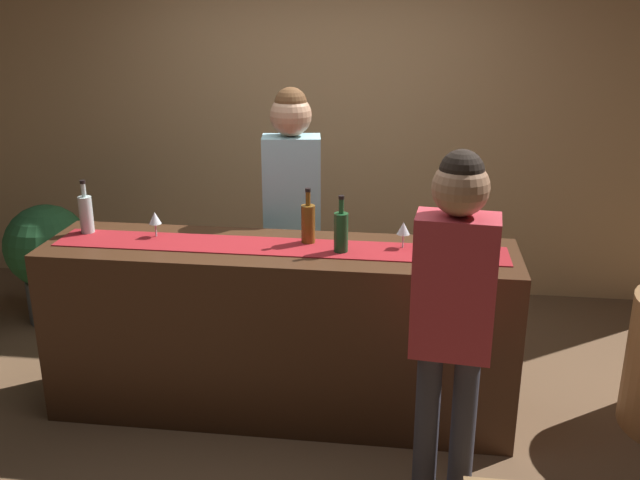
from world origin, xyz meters
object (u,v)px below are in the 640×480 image
at_px(wine_bottle_clear, 86,214).
at_px(bartender, 292,198).
at_px(wine_bottle_amber, 308,223).
at_px(wine_glass_mid_counter, 403,229).
at_px(potted_plant_tall, 48,255).
at_px(customer_sipping, 453,300).
at_px(wine_bottle_green, 341,231).
at_px(wine_glass_near_customer, 155,219).

height_order(wine_bottle_clear, bartender, bartender).
height_order(wine_bottle_amber, wine_glass_mid_counter, wine_bottle_amber).
bearing_deg(potted_plant_tall, wine_glass_mid_counter, -19.57).
xyz_separation_m(bartender, customer_sipping, (0.90, -1.27, -0.05)).
xyz_separation_m(bartender, potted_plant_tall, (-1.81, 0.37, -0.59)).
height_order(wine_bottle_clear, customer_sipping, customer_sipping).
distance_m(wine_bottle_clear, wine_glass_mid_counter, 1.74).
distance_m(wine_bottle_green, bartender, 0.71).
xyz_separation_m(wine_bottle_clear, customer_sipping, (1.97, -0.78, -0.06)).
relative_size(wine_glass_near_customer, bartender, 0.08).
height_order(wine_bottle_clear, wine_bottle_amber, same).
xyz_separation_m(wine_bottle_amber, potted_plant_tall, (-1.98, 0.87, -0.59)).
height_order(customer_sipping, potted_plant_tall, customer_sipping).
distance_m(wine_bottle_amber, wine_glass_near_customer, 0.84).
height_order(wine_bottle_clear, wine_glass_mid_counter, wine_bottle_clear).
bearing_deg(wine_bottle_amber, potted_plant_tall, 156.43).
distance_m(wine_bottle_amber, potted_plant_tall, 2.25).
bearing_deg(customer_sipping, bartender, 131.03).
xyz_separation_m(wine_glass_near_customer, bartender, (0.67, 0.51, -0.00)).
bearing_deg(potted_plant_tall, wine_glass_near_customer, -37.52).
relative_size(wine_bottle_green, wine_glass_near_customer, 2.10).
height_order(wine_bottle_green, wine_bottle_clear, same).
relative_size(wine_bottle_green, wine_bottle_amber, 1.00).
bearing_deg(wine_bottle_amber, wine_bottle_green, -32.37).
bearing_deg(customer_sipping, potted_plant_tall, 154.57).
xyz_separation_m(wine_bottle_green, wine_bottle_clear, (-1.43, 0.13, 0.00)).
distance_m(wine_glass_near_customer, potted_plant_tall, 1.56).
bearing_deg(wine_bottle_amber, bartender, 109.05).
height_order(wine_glass_near_customer, customer_sipping, customer_sipping).
xyz_separation_m(wine_bottle_clear, potted_plant_tall, (-0.74, 0.86, -0.59)).
xyz_separation_m(wine_glass_near_customer, wine_glass_mid_counter, (1.34, -0.00, 0.00)).
bearing_deg(potted_plant_tall, wine_bottle_green, -24.39).
height_order(wine_bottle_amber, bartender, bartender).
xyz_separation_m(wine_bottle_clear, bartender, (1.07, 0.49, -0.01)).
relative_size(wine_bottle_green, potted_plant_tall, 0.36).
relative_size(wine_glass_near_customer, wine_glass_mid_counter, 1.00).
distance_m(bartender, potted_plant_tall, 1.94).
relative_size(bartender, customer_sipping, 1.04).
height_order(wine_glass_mid_counter, bartender, bartender).
relative_size(wine_glass_mid_counter, customer_sipping, 0.09).
relative_size(wine_bottle_green, wine_bottle_clear, 1.00).
xyz_separation_m(wine_glass_mid_counter, customer_sipping, (0.23, -0.75, -0.05)).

